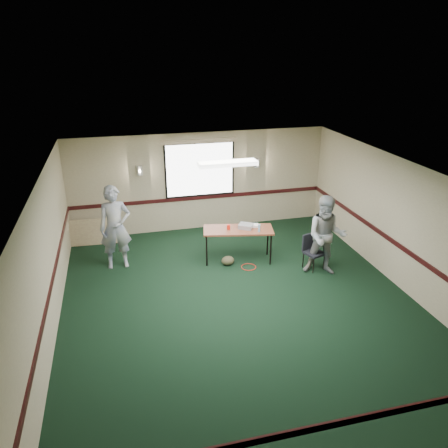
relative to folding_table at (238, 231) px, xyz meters
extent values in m
plane|color=black|center=(-0.47, -1.81, -0.76)|extent=(8.00, 8.00, 0.00)
plane|color=tan|center=(-0.47, 2.19, 0.59)|extent=(7.00, 0.00, 7.00)
plane|color=tan|center=(-0.47, -5.81, 0.59)|extent=(7.00, 0.00, 7.00)
plane|color=tan|center=(-3.97, -1.81, 0.59)|extent=(0.00, 8.00, 8.00)
plane|color=tan|center=(3.03, -1.81, 0.59)|extent=(0.00, 8.00, 8.00)
plane|color=white|center=(-0.47, -1.81, 1.94)|extent=(8.00, 8.00, 0.00)
cube|color=black|center=(-0.47, 2.18, 0.14)|extent=(7.00, 0.03, 0.10)
cube|color=black|center=(-0.47, -5.79, 0.14)|extent=(7.00, 0.03, 0.10)
cube|color=black|center=(-3.96, -1.81, 0.14)|extent=(0.03, 8.00, 0.10)
cube|color=black|center=(3.01, -1.81, 0.14)|extent=(0.03, 8.00, 0.10)
cube|color=black|center=(-0.47, 2.17, 0.94)|extent=(1.90, 0.01, 1.50)
cube|color=white|center=(-0.47, 2.16, 0.94)|extent=(1.80, 0.02, 1.40)
cube|color=tan|center=(-0.47, 2.16, 1.71)|extent=(2.05, 0.08, 0.10)
cylinder|color=silver|center=(-2.07, 2.13, 1.04)|extent=(0.16, 0.16, 0.25)
cylinder|color=silver|center=(1.13, 2.13, 1.04)|extent=(0.16, 0.16, 0.25)
cube|color=white|center=(-0.47, -0.81, 1.88)|extent=(1.20, 0.32, 0.08)
cube|color=brown|center=(0.00, 0.00, 0.04)|extent=(1.73, 0.97, 0.04)
cylinder|color=black|center=(-0.79, -0.11, -0.37)|extent=(0.04, 0.04, 0.77)
cylinder|color=black|center=(0.68, -0.41, -0.37)|extent=(0.04, 0.04, 0.77)
cylinder|color=black|center=(-0.68, 0.41, -0.37)|extent=(0.04, 0.04, 0.77)
cylinder|color=black|center=(0.79, 0.11, -0.37)|extent=(0.04, 0.04, 0.77)
cube|color=#919399|center=(0.19, 0.01, 0.11)|extent=(0.41, 0.39, 0.10)
cube|color=white|center=(0.42, 0.06, 0.09)|extent=(0.23, 0.20, 0.05)
cylinder|color=red|center=(-0.22, 0.04, 0.12)|extent=(0.08, 0.08, 0.12)
cylinder|color=#7EB2CE|center=(0.43, -0.27, 0.15)|extent=(0.06, 0.06, 0.18)
ellipsoid|color=#444327|center=(-0.30, -0.18, -0.65)|extent=(0.37, 0.33, 0.22)
torus|color=red|center=(0.14, -0.43, -0.75)|extent=(0.39, 0.39, 0.02)
cube|color=#A07E63|center=(-3.40, 1.79, -0.42)|extent=(1.32, 0.26, 0.67)
cube|color=black|center=(1.59, -0.83, -0.36)|extent=(0.51, 0.51, 0.05)
cube|color=black|center=(1.52, -0.65, -0.14)|extent=(0.39, 0.18, 0.40)
cylinder|color=black|center=(1.49, -1.05, -0.57)|extent=(0.03, 0.03, 0.37)
cylinder|color=black|center=(1.80, -0.94, -0.57)|extent=(0.03, 0.03, 0.37)
cylinder|color=black|center=(1.37, -0.73, -0.57)|extent=(0.03, 0.03, 0.37)
cylinder|color=black|center=(1.69, -0.62, -0.57)|extent=(0.03, 0.03, 0.37)
imported|color=#3B4883|center=(-2.80, 0.40, 0.23)|extent=(0.74, 0.50, 1.97)
imported|color=#6C8DA8|center=(1.72, -1.07, 0.16)|extent=(1.09, 0.98, 1.84)
camera|label=1|loc=(-2.62, -9.05, 4.14)|focal=35.00mm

